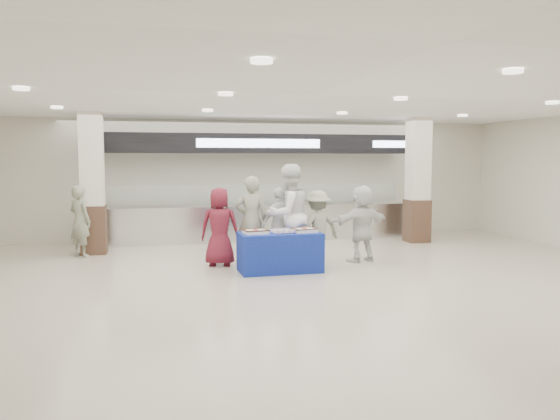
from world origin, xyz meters
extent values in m
plane|color=beige|center=(0.00, 0.00, 0.00)|extent=(14.00, 14.00, 0.00)
cube|color=silver|center=(0.00, 5.40, 0.45)|extent=(8.00, 0.80, 0.90)
cube|color=silver|center=(0.00, 5.40, 0.92)|extent=(8.00, 0.85, 0.04)
cube|color=white|center=(0.00, 5.10, 1.25)|extent=(7.60, 0.02, 0.50)
cube|color=black|center=(0.00, 5.40, 2.55)|extent=(8.40, 0.70, 0.50)
cube|color=white|center=(0.00, 5.04, 2.55)|extent=(3.20, 0.03, 0.22)
cube|color=white|center=(3.80, 5.04, 2.55)|extent=(1.40, 0.03, 0.18)
cube|color=#3D271B|center=(-4.00, 4.20, 0.55)|extent=(0.55, 0.55, 1.10)
cube|color=silver|center=(-4.00, 4.20, 2.15)|extent=(0.50, 0.50, 2.10)
cube|color=#3D271B|center=(4.00, 4.20, 0.55)|extent=(0.55, 0.55, 1.10)
cube|color=silver|center=(4.00, 4.20, 2.15)|extent=(0.50, 0.50, 2.10)
cube|color=navy|center=(-0.32, 1.31, 0.38)|extent=(1.57, 0.82, 0.75)
cube|color=white|center=(-0.80, 1.27, 0.78)|extent=(0.48, 0.40, 0.07)
cube|color=#4E2A16|center=(-0.80, 1.27, 0.83)|extent=(0.48, 0.40, 0.02)
cylinder|color=red|center=(-0.80, 1.27, 0.82)|extent=(0.11, 0.11, 0.01)
cube|color=white|center=(0.16, 1.27, 0.78)|extent=(0.49, 0.41, 0.07)
cube|color=#4E2A16|center=(0.16, 1.27, 0.83)|extent=(0.49, 0.41, 0.02)
cylinder|color=red|center=(0.16, 1.27, 0.82)|extent=(0.11, 0.11, 0.01)
cube|color=silver|center=(-0.26, 1.28, 0.76)|extent=(0.46, 0.39, 0.02)
imported|color=maroon|center=(-1.37, 2.14, 0.79)|extent=(0.87, 0.66, 1.58)
imported|color=gray|center=(-0.72, 2.13, 0.90)|extent=(0.72, 0.53, 1.81)
imported|color=white|center=(0.01, 1.95, 1.02)|extent=(1.22, 1.11, 2.05)
imported|color=white|center=(-0.11, 2.18, 0.79)|extent=(1.00, 0.71, 1.57)
imported|color=gray|center=(0.62, 1.95, 0.75)|extent=(1.08, 0.78, 1.50)
imported|color=silver|center=(1.59, 1.95, 0.80)|extent=(1.56, 0.92, 1.61)
imported|color=gray|center=(-4.25, 3.85, 0.79)|extent=(0.68, 0.66, 1.58)
camera|label=1|loc=(-2.62, -8.74, 2.14)|focal=35.00mm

